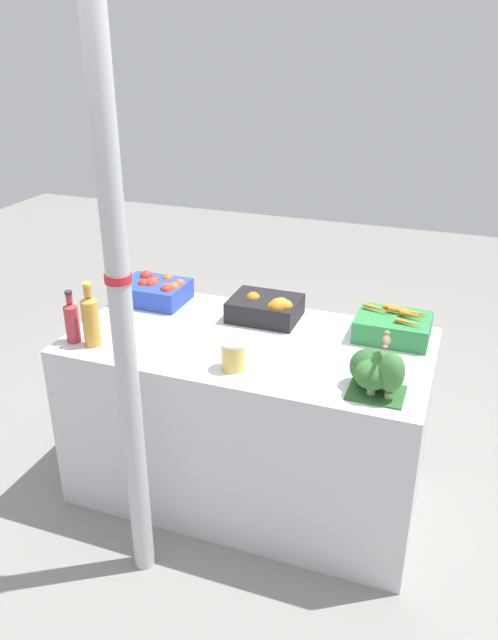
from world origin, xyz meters
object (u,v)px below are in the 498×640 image
apple_crate (156,290)px  carrot_crate (393,326)px  support_pole (121,306)px  juice_bottle_amber (91,319)px  pickle_jar (233,355)px  sparrow_bird (386,341)px  broccoli_pile (377,371)px  orange_crate (267,308)px  juice_bottle_ruby (72,321)px

apple_crate → carrot_crate: 1.23m
support_pole → juice_bottle_amber: 0.59m
apple_crate → pickle_jar: 0.83m
support_pole → sparrow_bird: bearing=23.2°
apple_crate → broccoli_pile: (1.24, -0.51, 0.03)m
sparrow_bird → support_pole: bearing=107.4°
orange_crate → carrot_crate: orange_crate is taller
support_pole → juice_bottle_amber: support_pole is taller
juice_bottle_ruby → juice_bottle_amber: bearing=0.0°
carrot_crate → sparrow_bird: bearing=-86.5°
support_pole → juice_bottle_amber: size_ratio=8.29×
broccoli_pile → sparrow_bird: bearing=-1.1°
broccoli_pile → juice_bottle_amber: 1.27m
support_pole → orange_crate: support_pole is taller
apple_crate → broccoli_pile: size_ratio=1.45×
juice_bottle_amber → juice_bottle_ruby: bearing=180.0°
support_pole → broccoli_pile: support_pole is taller
apple_crate → pickle_jar: (0.64, -0.53, 0.00)m
juice_bottle_ruby → sparrow_bird: 1.40m
apple_crate → juice_bottle_ruby: 0.56m
support_pole → carrot_crate: size_ratio=7.41×
carrot_crate → juice_bottle_amber: 1.38m
support_pole → orange_crate: 0.98m
juice_bottle_ruby → juice_bottle_amber: 0.10m
carrot_crate → pickle_jar: 0.79m
juice_bottle_ruby → orange_crate: bearing=35.2°
orange_crate → juice_bottle_ruby: (-0.75, -0.53, 0.04)m
carrot_crate → broccoli_pile: size_ratio=1.45×
support_pole → pickle_jar: (0.29, 0.37, -0.33)m
sparrow_bird → broccoli_pile: bearing=83.1°
apple_crate → sparrow_bird: 1.37m
juice_bottle_amber → sparrow_bird: juice_bottle_amber is taller
apple_crate → carrot_crate: size_ratio=1.00×
juice_bottle_ruby → juice_bottle_amber: juice_bottle_amber is taller
apple_crate → juice_bottle_ruby: size_ratio=1.35×
apple_crate → orange_crate: size_ratio=1.00×
apple_crate → broccoli_pile: bearing=-22.3°
support_pole → apple_crate: support_pole is taller
apple_crate → carrot_crate: (1.23, 0.00, -0.01)m
juice_bottle_amber → carrot_crate: bearing=23.3°
juice_bottle_amber → sparrow_bird: (1.29, 0.04, 0.10)m
apple_crate → juice_bottle_amber: bearing=-93.4°
orange_crate → pickle_jar: bearing=-87.3°
orange_crate → sparrow_bird: sparrow_bird is taller
pickle_jar → sparrow_bird: bearing=2.0°
carrot_crate → broccoli_pile: bearing=-89.3°
broccoli_pile → juice_bottle_ruby: (-1.37, -0.04, 0.01)m
support_pole → apple_crate: size_ratio=7.41×
carrot_crate → pickle_jar: carrot_crate is taller
pickle_jar → sparrow_bird: size_ratio=0.92×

